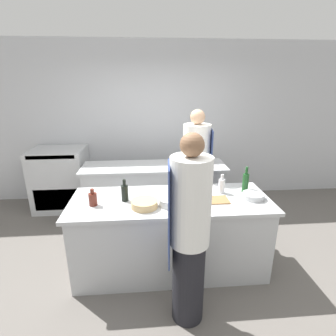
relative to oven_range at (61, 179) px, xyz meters
name	(u,v)px	position (x,y,z in m)	size (l,w,h in m)	color
ground_plane	(170,265)	(1.74, -1.72, -0.52)	(16.00, 16.00, 0.00)	#605B56
wall_back	(160,123)	(1.74, 0.41, 0.88)	(8.00, 0.06, 2.80)	silver
prep_counter	(170,234)	(1.74, -1.72, -0.08)	(2.22, 0.84, 0.88)	#B7BABC
pass_counter	(155,192)	(1.60, -0.49, -0.08)	(2.22, 0.64, 0.88)	#B7BABC
oven_range	(61,179)	(0.00, 0.00, 0.00)	(0.87, 0.71, 1.05)	#B7BABC
chef_at_prep_near	(189,234)	(1.84, -2.45, 0.37)	(0.36, 0.35, 1.77)	black
chef_at_stove	(196,174)	(2.17, -0.98, 0.37)	(0.40, 0.38, 1.79)	black
bottle_olive_oil	(125,192)	(1.24, -1.72, 0.46)	(0.08, 0.08, 0.25)	black
bottle_vinegar	(222,186)	(2.36, -1.59, 0.45)	(0.07, 0.07, 0.23)	silver
bottle_wine	(245,182)	(2.64, -1.60, 0.48)	(0.07, 0.07, 0.31)	#19471E
bottle_cooking_oil	(93,199)	(0.92, -1.80, 0.43)	(0.09, 0.09, 0.18)	#5B2319
bowl_mixing_large	(144,204)	(1.46, -1.89, 0.40)	(0.28, 0.28, 0.07)	tan
bowl_prep_small	(170,202)	(1.72, -1.88, 0.40)	(0.23, 0.23, 0.08)	#B7BABC
bowl_ceramic_blue	(253,196)	(2.67, -1.78, 0.39)	(0.24, 0.24, 0.06)	#B7BABC
cutting_board	(212,200)	(2.19, -1.79, 0.37)	(0.37, 0.21, 0.01)	olive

